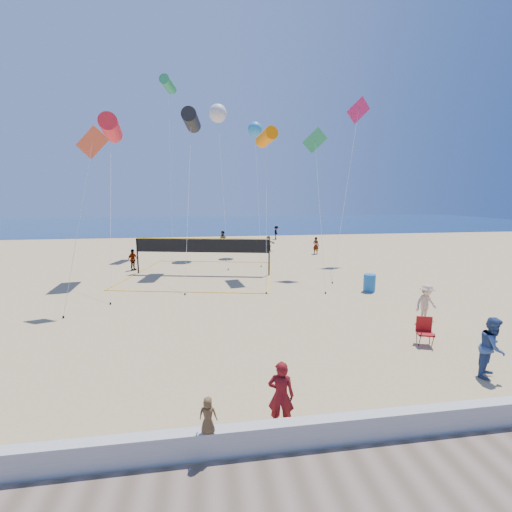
{
  "coord_description": "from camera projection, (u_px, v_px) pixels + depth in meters",
  "views": [
    {
      "loc": [
        -1.96,
        -9.28,
        5.23
      ],
      "look_at": [
        -0.26,
        2.0,
        3.27
      ],
      "focal_mm": 24.0,
      "sensor_mm": 36.0,
      "label": 1
    }
  ],
  "objects": [
    {
      "name": "ground",
      "position": [
        275.0,
        375.0,
        10.21
      ],
      "size": [
        120.0,
        120.0,
        0.0
      ],
      "primitive_type": "plane",
      "color": "tan",
      "rests_on": "ground"
    },
    {
      "name": "ocean",
      "position": [
        214.0,
        223.0,
        70.63
      ],
      "size": [
        140.0,
        50.0,
        0.03
      ],
      "primitive_type": "cube",
      "color": "navy",
      "rests_on": "ground"
    },
    {
      "name": "seawall",
      "position": [
        303.0,
        433.0,
        7.24
      ],
      "size": [
        32.0,
        0.3,
        0.6
      ],
      "primitive_type": "cube",
      "color": "beige",
      "rests_on": "ground"
    },
    {
      "name": "woman",
      "position": [
        281.0,
        396.0,
        7.7
      ],
      "size": [
        0.69,
        0.56,
        1.64
      ],
      "primitive_type": "imported",
      "rotation": [
        0.0,
        0.0,
        2.82
      ],
      "color": "#630D10",
      "rests_on": "ground"
    },
    {
      "name": "toddler",
      "position": [
        208.0,
        415.0,
        6.77
      ],
      "size": [
        0.41,
        0.32,
        0.75
      ],
      "primitive_type": "imported",
      "rotation": [
        0.0,
        0.0,
        2.9
      ],
      "color": "brown",
      "rests_on": "seawall"
    },
    {
      "name": "bystander_a",
      "position": [
        492.0,
        347.0,
        10.01
      ],
      "size": [
        1.11,
        1.07,
        1.8
      ],
      "primitive_type": "imported",
      "rotation": [
        0.0,
        0.0,
        0.65
      ],
      "color": "#31497B",
      "rests_on": "ground"
    },
    {
      "name": "bystander_b",
      "position": [
        426.0,
        303.0,
        14.49
      ],
      "size": [
        1.15,
        0.81,
        1.62
      ],
      "primitive_type": "imported",
      "rotation": [
        0.0,
        0.0,
        0.21
      ],
      "color": "#D8B190",
      "rests_on": "ground"
    },
    {
      "name": "far_person_0",
      "position": [
        133.0,
        260.0,
        24.71
      ],
      "size": [
        0.82,
        0.97,
        1.55
      ],
      "primitive_type": "imported",
      "rotation": [
        0.0,
        0.0,
        0.99
      ],
      "color": "gray",
      "rests_on": "ground"
    },
    {
      "name": "far_person_1",
      "position": [
        268.0,
        244.0,
        33.62
      ],
      "size": [
        1.44,
        0.77,
        1.48
      ],
      "primitive_type": "imported",
      "rotation": [
        0.0,
        0.0,
        -0.25
      ],
      "color": "gray",
      "rests_on": "ground"
    },
    {
      "name": "far_person_2",
      "position": [
        316.0,
        245.0,
        31.84
      ],
      "size": [
        0.68,
        0.68,
        1.6
      ],
      "primitive_type": "imported",
      "rotation": [
        0.0,
        0.0,
        2.35
      ],
      "color": "gray",
      "rests_on": "ground"
    },
    {
      "name": "far_person_3",
      "position": [
        223.0,
        240.0,
        35.21
      ],
      "size": [
        1.06,
        0.94,
        1.82
      ],
      "primitive_type": "imported",
      "rotation": [
        0.0,
        0.0,
        -0.33
      ],
      "color": "gray",
      "rests_on": "ground"
    },
    {
      "name": "far_person_4",
      "position": [
        276.0,
        233.0,
        43.02
      ],
      "size": [
        0.98,
        1.23,
        1.67
      ],
      "primitive_type": "imported",
      "rotation": [
        0.0,
        0.0,
        1.18
      ],
      "color": "gray",
      "rests_on": "ground"
    },
    {
      "name": "camp_chair",
      "position": [
        425.0,
        329.0,
        12.25
      ],
      "size": [
        0.67,
        0.77,
        1.1
      ],
      "rotation": [
        0.0,
        0.0,
        -0.33
      ],
      "color": "maroon",
      "rests_on": "ground"
    },
    {
      "name": "trash_barrel",
      "position": [
        369.0,
        283.0,
        19.2
      ],
      "size": [
        0.8,
        0.8,
        0.98
      ],
      "primitive_type": "cylinder",
      "rotation": [
        0.0,
        0.0,
        -0.26
      ],
      "color": "#1B63B0",
      "rests_on": "ground"
    },
    {
      "name": "volleyball_net",
      "position": [
        202.0,
        250.0,
        23.29
      ],
      "size": [
        11.09,
        10.97,
        2.49
      ],
      "rotation": [
        0.0,
        0.0,
        -0.22
      ],
      "color": "black",
      "rests_on": "ground"
    },
    {
      "name": "kite_0",
      "position": [
        111.0,
        128.0,
        21.46
      ],
      "size": [
        1.72,
        7.92,
        10.26
      ],
      "rotation": [
        0.0,
        0.0,
        0.11
      ],
      "color": "red",
      "rests_on": "ground"
    },
    {
      "name": "kite_1",
      "position": [
        191.0,
        120.0,
        24.0
      ],
      "size": [
        1.33,
        8.74,
        11.26
      ],
      "rotation": [
        0.0,
        0.0,
        -0.12
      ],
      "color": "black",
      "rests_on": "ground"
    },
    {
      "name": "kite_2",
      "position": [
        267.0,
        137.0,
        22.32
      ],
      "size": [
        1.54,
        6.22,
        9.67
      ],
      "rotation": [
        0.0,
        0.0,
        0.18
      ],
      "color": "orange",
      "rests_on": "ground"
    },
    {
      "name": "kite_3",
      "position": [
        91.0,
        152.0,
        15.7
      ],
      "size": [
        2.02,
        2.11,
        8.48
      ],
      "rotation": [
        0.0,
        0.0,
        0.11
      ],
      "color": "#E04E2C",
      "rests_on": "ground"
    },
    {
      "name": "kite_4",
      "position": [
        315.0,
        147.0,
        22.52
      ],
      "size": [
        1.81,
        5.67,
        9.81
      ],
      "rotation": [
        0.0,
        0.0,
        0.05
      ],
      "color": "#2B8F53",
      "rests_on": "ground"
    },
    {
      "name": "kite_5",
      "position": [
        358.0,
        116.0,
        26.99
      ],
      "size": [
        5.79,
        8.01,
        13.14
      ],
      "rotation": [
        0.0,
        0.0,
        0.32
      ],
      "color": "#C42157",
      "rests_on": "ground"
    },
    {
      "name": "kite_6",
      "position": [
        218.0,
        113.0,
        29.64
      ],
      "size": [
        1.74,
        8.01,
        13.19
      ],
      "rotation": [
        0.0,
        0.0,
        -0.13
      ],
      "color": "silver",
      "rests_on": "ground"
    },
    {
      "name": "kite_7",
      "position": [
        255.0,
        129.0,
        30.94
      ],
      "size": [
        1.61,
        7.82,
        11.96
      ],
      "rotation": [
        0.0,
        0.0,
        -0.32
      ],
      "color": "#2888CC",
      "rests_on": "ground"
    },
    {
      "name": "kite_8",
      "position": [
        168.0,
        84.0,
        30.19
      ],
      "size": [
        1.38,
        6.88,
        15.68
      ],
      "rotation": [
        0.0,
        0.0,
        -0.24
      ],
      "color": "#2B8F53",
      "rests_on": "ground"
    }
  ]
}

